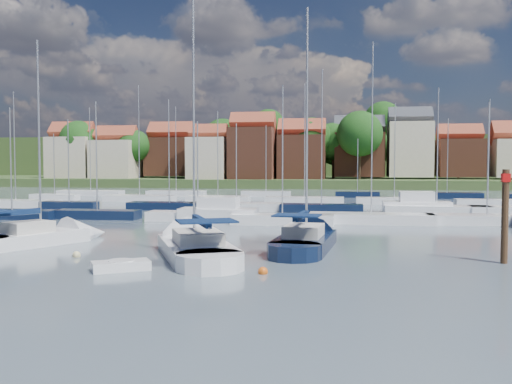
# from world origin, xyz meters

# --- Properties ---
(ground) EXTENTS (260.00, 260.00, 0.00)m
(ground) POSITION_xyz_m (0.00, 40.00, 0.00)
(ground) COLOR #4F606C
(ground) RESTS_ON ground
(sailboat_left) EXTENTS (7.08, 10.64, 14.30)m
(sailboat_left) POSITION_xyz_m (-13.36, 4.95, 0.36)
(sailboat_left) COLOR white
(sailboat_left) RESTS_ON ground
(sailboat_centre) EXTENTS (8.54, 13.35, 17.71)m
(sailboat_centre) POSITION_xyz_m (-3.11, 2.66, 0.35)
(sailboat_centre) COLOR white
(sailboat_centre) RESTS_ON ground
(sailboat_navy) EXTENTS (4.15, 11.82, 16.04)m
(sailboat_navy) POSITION_xyz_m (3.65, 6.12, 0.35)
(sailboat_navy) COLOR black
(sailboat_navy) RESTS_ON ground
(tender) EXTENTS (3.04, 2.53, 0.60)m
(tender) POSITION_xyz_m (-5.01, -3.48, 0.23)
(tender) COLOR white
(tender) RESTS_ON ground
(timber_piling) EXTENTS (0.40, 0.40, 7.21)m
(timber_piling) POSITION_xyz_m (14.24, 1.49, 1.58)
(timber_piling) COLOR #4C331E
(timber_piling) RESTS_ON ground
(buoy_c) EXTENTS (0.46, 0.46, 0.46)m
(buoy_c) POSITION_xyz_m (-9.01, -0.08, 0.00)
(buoy_c) COLOR beige
(buoy_c) RESTS_ON ground
(buoy_d) EXTENTS (0.48, 0.48, 0.48)m
(buoy_d) POSITION_xyz_m (2.05, -3.27, 0.00)
(buoy_d) COLOR #D85914
(buoy_d) RESTS_ON ground
(buoy_e) EXTENTS (0.55, 0.55, 0.55)m
(buoy_e) POSITION_xyz_m (2.56, 6.05, 0.00)
(buoy_e) COLOR #D85914
(buoy_e) RESTS_ON ground
(marina_field) EXTENTS (79.62, 41.41, 15.93)m
(marina_field) POSITION_xyz_m (1.91, 35.15, 0.43)
(marina_field) COLOR white
(marina_field) RESTS_ON ground
(far_shore_town) EXTENTS (212.46, 90.00, 22.27)m
(far_shore_town) POSITION_xyz_m (2.23, 132.67, 4.61)
(far_shore_town) COLOR #415229
(far_shore_town) RESTS_ON ground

